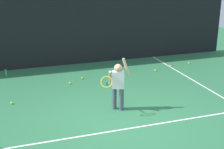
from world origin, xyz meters
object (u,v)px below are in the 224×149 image
object	(u,v)px
tennis_ball_0	(189,63)
tennis_ball_3	(82,78)
tennis_ball_5	(70,83)
tennis_ball_2	(170,66)
tennis_ball_4	(11,103)
water_bottle	(6,73)
tennis_player	(118,83)
tennis_ball_1	(155,70)

from	to	relation	value
tennis_ball_0	tennis_ball_3	bearing A→B (deg)	-174.56
tennis_ball_5	tennis_ball_2	bearing A→B (deg)	9.33
tennis_ball_0	tennis_ball_4	distance (m)	6.69
water_bottle	tennis_ball_4	world-z (taller)	water_bottle
tennis_ball_4	tennis_player	bearing A→B (deg)	-25.32
tennis_player	tennis_ball_3	bearing A→B (deg)	116.58
tennis_ball_1	tennis_ball_4	distance (m)	5.06
tennis_ball_2	tennis_ball_5	world-z (taller)	same
tennis_ball_0	tennis_ball_5	distance (m)	4.73
water_bottle	tennis_ball_0	size ratio (longest dim) A/B	3.33
tennis_ball_3	tennis_ball_4	size ratio (longest dim) A/B	1.00
tennis_ball_2	tennis_ball_4	distance (m)	5.85
tennis_ball_1	tennis_ball_2	size ratio (longest dim) A/B	1.00
tennis_ball_1	tennis_ball_2	distance (m)	0.79
tennis_ball_0	tennis_ball_2	bearing A→B (deg)	-172.45
tennis_player	tennis_ball_1	distance (m)	3.53
tennis_ball_1	tennis_ball_0	bearing A→B (deg)	14.24
tennis_ball_0	tennis_ball_1	bearing A→B (deg)	-165.76
tennis_player	tennis_ball_4	bearing A→B (deg)	174.39
water_bottle	tennis_ball_4	size ratio (longest dim) A/B	3.33
water_bottle	tennis_ball_2	xyz separation A→B (m)	(5.70, -0.84, -0.08)
tennis_ball_0	tennis_ball_1	distance (m)	1.63
tennis_ball_2	tennis_ball_4	bearing A→B (deg)	-163.58
tennis_ball_2	tennis_ball_5	distance (m)	3.88
tennis_ball_0	tennis_ball_2	distance (m)	0.85
tennis_player	tennis_ball_1	size ratio (longest dim) A/B	20.46
water_bottle	tennis_ball_3	distance (m)	2.60
tennis_ball_1	tennis_player	bearing A→B (deg)	-131.98
tennis_player	tennis_ball_0	bearing A→B (deg)	57.10
water_bottle	tennis_ball_5	xyz separation A→B (m)	(1.87, -1.47, -0.08)
tennis_ball_0	tennis_ball_4	world-z (taller)	same
tennis_ball_3	tennis_ball_4	world-z (taller)	same
tennis_player	tennis_ball_0	size ratio (longest dim) A/B	20.46
tennis_ball_1	water_bottle	bearing A→B (deg)	167.24
tennis_ball_3	tennis_ball_1	bearing A→B (deg)	-0.00
tennis_ball_3	water_bottle	bearing A→B (deg)	154.35
tennis_ball_4	tennis_ball_2	bearing A→B (deg)	16.42
tennis_ball_3	tennis_ball_5	distance (m)	0.58
tennis_ball_5	tennis_player	bearing A→B (deg)	-70.70
water_bottle	tennis_ball_0	world-z (taller)	water_bottle
tennis_ball_1	tennis_ball_3	distance (m)	2.63
water_bottle	tennis_ball_3	xyz separation A→B (m)	(2.34, -1.12, -0.08)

